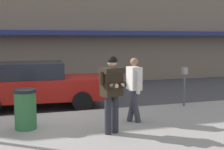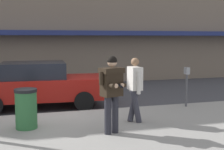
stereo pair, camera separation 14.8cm
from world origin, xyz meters
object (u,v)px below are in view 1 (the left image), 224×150
Objects in this scene: pedestrian_in_light_coat at (134,86)px; parking_meter at (184,81)px; trash_bin at (25,109)px; parked_sedan_mid at (36,85)px; man_texting_on_phone at (112,86)px.

parking_meter is at bearing 29.60° from pedestrian_in_light_coat.
trash_bin is at bearing 175.69° from pedestrian_in_light_coat.
parked_sedan_mid is 2.56× the size of man_texting_on_phone.
man_texting_on_phone reaches higher than parking_meter.
parked_sedan_mid is 4.71× the size of trash_bin.
parked_sedan_mid is at bearing 109.83° from man_texting_on_phone.
man_texting_on_phone is 1.42× the size of parking_meter.
pedestrian_in_light_coat is 1.34× the size of parking_meter.
parked_sedan_mid reaches higher than parking_meter.
pedestrian_in_light_coat is 2.80m from trash_bin.
man_texting_on_phone reaches higher than parked_sedan_mid.
man_texting_on_phone is 1.06× the size of pedestrian_in_light_coat.
trash_bin is (-5.02, -1.08, -0.34)m from parking_meter.
pedestrian_in_light_coat is at bearing -54.00° from parked_sedan_mid.
parked_sedan_mid is at bearing 157.81° from parking_meter.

